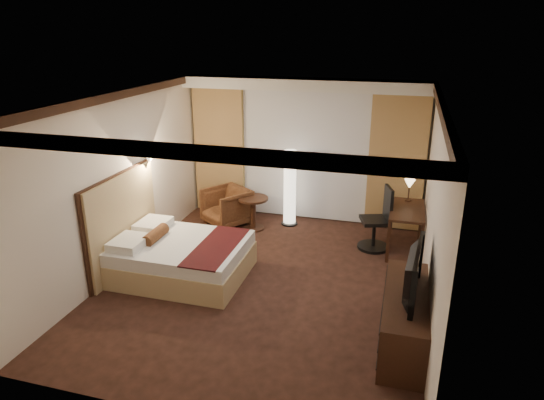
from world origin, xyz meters
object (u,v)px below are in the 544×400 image
(desk, at_px, (405,230))
(office_chair, at_px, (375,218))
(bed, at_px, (182,259))
(television, at_px, (407,269))
(armchair, at_px, (227,205))
(dresser, at_px, (404,318))
(side_table, at_px, (253,213))
(floor_lamp, at_px, (290,188))

(desk, height_order, office_chair, office_chair)
(bed, height_order, television, television)
(armchair, height_order, desk, armchair)
(armchair, bearing_deg, dresser, -6.00)
(side_table, bearing_deg, dresser, -45.24)
(desk, bearing_deg, office_chair, -174.35)
(television, bearing_deg, floor_lamp, 38.61)
(side_table, distance_m, office_chair, 2.25)
(floor_lamp, relative_size, desk, 1.30)
(desk, relative_size, office_chair, 1.03)
(desk, bearing_deg, side_table, 175.78)
(desk, distance_m, television, 2.67)
(side_table, relative_size, floor_lamp, 0.42)
(armchair, distance_m, desk, 3.29)
(side_table, height_order, desk, desk)
(bed, bearing_deg, side_table, 76.70)
(armchair, relative_size, television, 0.70)
(television, bearing_deg, armchair, 53.64)
(floor_lamp, relative_size, television, 1.32)
(floor_lamp, relative_size, office_chair, 1.33)
(dresser, bearing_deg, television, 180.00)
(television, bearing_deg, bed, 80.77)
(bed, bearing_deg, office_chair, 33.02)
(office_chair, bearing_deg, floor_lamp, 139.78)
(side_table, bearing_deg, office_chair, -6.45)
(desk, relative_size, dresser, 0.67)
(armchair, xyz_separation_m, office_chair, (2.77, -0.32, 0.16))
(armchair, bearing_deg, side_table, 27.46)
(bed, distance_m, television, 3.39)
(side_table, bearing_deg, television, -45.55)
(bed, height_order, desk, desk)
(bed, height_order, side_table, side_table)
(armchair, bearing_deg, office_chair, 28.17)
(desk, bearing_deg, television, -89.56)
(armchair, distance_m, office_chair, 2.79)
(dresser, relative_size, television, 1.53)
(bed, bearing_deg, television, -13.91)
(floor_lamp, relative_size, dresser, 0.87)
(armchair, relative_size, dresser, 0.46)
(bed, relative_size, dresser, 1.11)
(side_table, xyz_separation_m, television, (2.75, -2.80, 0.67))
(armchair, height_order, floor_lamp, floor_lamp)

